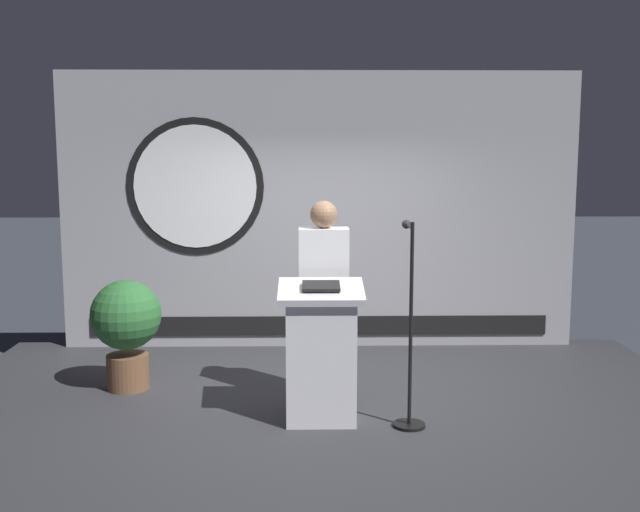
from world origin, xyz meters
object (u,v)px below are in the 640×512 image
at_px(podium, 321,353).
at_px(microphone_stand, 409,355).
at_px(speaker_person, 324,300).
at_px(potted_plant, 126,324).

relative_size(podium, microphone_stand, 0.70).
distance_m(podium, speaker_person, 0.57).
height_order(podium, speaker_person, speaker_person).
bearing_deg(microphone_stand, potted_plant, 158.60).
distance_m(microphone_stand, potted_plant, 2.47).
bearing_deg(speaker_person, podium, -93.75).
bearing_deg(potted_plant, microphone_stand, -21.40).
distance_m(speaker_person, microphone_stand, 0.91).
bearing_deg(speaker_person, potted_plant, 169.29).
height_order(microphone_stand, potted_plant, microphone_stand).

